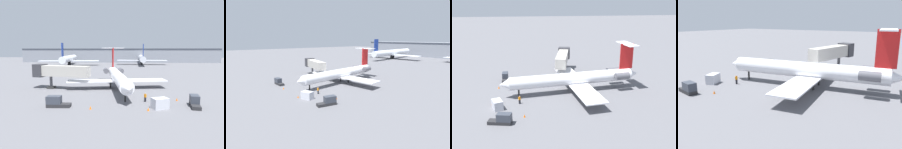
# 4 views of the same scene
# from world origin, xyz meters

# --- Properties ---
(ground_plane) EXTENTS (400.00, 400.00, 0.10)m
(ground_plane) POSITION_xyz_m (0.00, 0.00, -0.05)
(ground_plane) COLOR #5B5B60
(regional_jet) EXTENTS (24.95, 31.93, 10.26)m
(regional_jet) POSITION_xyz_m (2.92, 0.68, 3.09)
(regional_jet) COLOR white
(regional_jet) RESTS_ON ground_plane
(jet_bridge) EXTENTS (14.61, 5.49, 6.08)m
(jet_bridge) POSITION_xyz_m (-11.70, -0.82, 4.38)
(jet_bridge) COLOR #B7B2A8
(jet_bridge) RESTS_ON ground_plane
(ground_crew_marshaller) EXTENTS (0.44, 0.48, 1.69)m
(ground_crew_marshaller) POSITION_xyz_m (8.64, -11.71, 0.86)
(ground_crew_marshaller) COLOR black
(ground_crew_marshaller) RESTS_ON ground_plane
(baggage_tug_lead) EXTENTS (4.07, 1.60, 1.90)m
(baggage_tug_lead) POSITION_xyz_m (-6.73, -16.06, 0.84)
(baggage_tug_lead) COLOR #262628
(baggage_tug_lead) RESTS_ON ground_plane
(baggage_tug_trailing) EXTENTS (2.11, 4.19, 1.90)m
(baggage_tug_trailing) POSITION_xyz_m (16.74, -14.18, 0.84)
(baggage_tug_trailing) COLOR #262628
(baggage_tug_trailing) RESTS_ON ground_plane
(cargo_container_uld) EXTENTS (3.01, 2.50, 1.77)m
(cargo_container_uld) POSITION_xyz_m (10.62, -15.78, 0.88)
(cargo_container_uld) COLOR silver
(cargo_container_uld) RESTS_ON ground_plane
(traffic_cone_near) EXTENTS (0.36, 0.36, 0.55)m
(traffic_cone_near) POSITION_xyz_m (14.71, -10.56, 0.28)
(traffic_cone_near) COLOR orange
(traffic_cone_near) RESTS_ON ground_plane
(traffic_cone_mid) EXTENTS (0.36, 0.36, 0.55)m
(traffic_cone_mid) POSITION_xyz_m (-0.73, -16.94, 0.28)
(traffic_cone_mid) COLOR orange
(traffic_cone_mid) RESTS_ON ground_plane
(traffic_cone_far) EXTENTS (0.36, 0.36, 0.55)m
(traffic_cone_far) POSITION_xyz_m (8.57, -17.11, 0.28)
(traffic_cone_far) COLOR orange
(traffic_cone_far) RESTS_ON ground_plane
(terminal_building) EXTENTS (150.61, 20.21, 10.69)m
(terminal_building) POSITION_xyz_m (0.00, 109.13, 5.36)
(terminal_building) COLOR gray
(terminal_building) RESTS_ON ground_plane
(parked_airliner_west_end) EXTENTS (37.28, 43.99, 13.22)m
(parked_airliner_west_end) POSITION_xyz_m (-29.97, 71.11, 4.20)
(parked_airliner_west_end) COLOR silver
(parked_airliner_west_end) RESTS_ON ground_plane
(parked_airliner_west_mid) EXTENTS (32.28, 38.28, 13.02)m
(parked_airliner_west_mid) POSITION_xyz_m (15.76, 80.27, 4.10)
(parked_airliner_west_mid) COLOR silver
(parked_airliner_west_mid) RESTS_ON ground_plane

